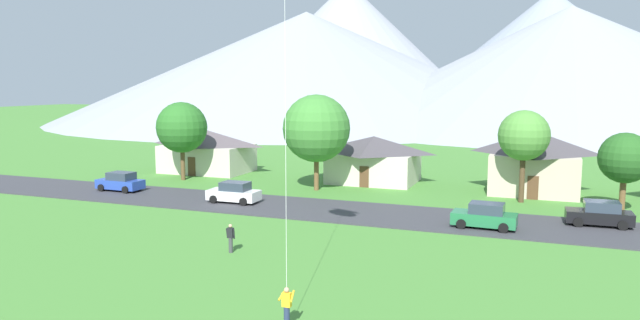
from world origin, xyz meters
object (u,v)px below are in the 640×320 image
at_px(house_leftmost, 374,158).
at_px(tree_right_of_center, 182,128).
at_px(tree_left_of_center, 625,158).
at_px(tree_near_left, 316,128).
at_px(parked_car_white_west_end, 234,193).
at_px(house_left_center, 535,161).
at_px(tree_center, 524,136).
at_px(parked_car_blue_mid_west, 120,182).
at_px(parked_car_green_mid_east, 485,216).
at_px(house_rightmost, 207,150).
at_px(parked_car_black_east_end, 600,214).
at_px(watcher_person, 231,238).

bearing_deg(house_leftmost, tree_right_of_center, -162.99).
distance_m(tree_left_of_center, tree_right_of_center, 39.46).
bearing_deg(tree_near_left, parked_car_white_west_end, -117.31).
xyz_separation_m(house_left_center, tree_near_left, (-18.50, -5.91, 2.80)).
relative_size(tree_center, parked_car_blue_mid_west, 1.78).
bearing_deg(parked_car_green_mid_east, house_leftmost, 128.04).
xyz_separation_m(house_leftmost, parked_car_white_west_end, (-7.76, -13.98, -1.48)).
bearing_deg(house_left_center, tree_right_of_center, -170.69).
height_order(house_rightmost, parked_car_white_west_end, house_rightmost).
bearing_deg(parked_car_black_east_end, parked_car_green_mid_east, -154.66).
bearing_deg(tree_near_left, parked_car_green_mid_east, -30.65).
bearing_deg(parked_car_blue_mid_west, watcher_person, -35.22).
bearing_deg(parked_car_blue_mid_west, tree_left_of_center, 8.10).
bearing_deg(parked_car_blue_mid_west, house_rightmost, 85.60).
relative_size(tree_right_of_center, watcher_person, 4.68).
bearing_deg(tree_center, house_left_center, 80.48).
bearing_deg(parked_car_white_west_end, tree_right_of_center, 141.48).
bearing_deg(house_leftmost, parked_car_black_east_end, -31.86).
xyz_separation_m(house_leftmost, tree_left_of_center, (21.13, -7.21, 1.85)).
xyz_separation_m(tree_near_left, tree_left_of_center, (24.80, -1.14, -1.43)).
relative_size(tree_right_of_center, parked_car_black_east_end, 1.84).
relative_size(house_rightmost, tree_left_of_center, 1.61).
bearing_deg(house_leftmost, house_rightmost, -179.81).
bearing_deg(house_left_center, tree_left_of_center, -48.24).
distance_m(house_leftmost, watcher_person, 26.38).
bearing_deg(parked_car_green_mid_east, parked_car_blue_mid_west, 175.81).
distance_m(house_leftmost, tree_near_left, 7.82).
relative_size(house_rightmost, parked_car_green_mid_east, 2.30).
xyz_separation_m(parked_car_blue_mid_west, parked_car_black_east_end, (39.13, 1.08, 0.00)).
bearing_deg(parked_car_blue_mid_west, tree_center, 13.04).
distance_m(tree_near_left, tree_right_of_center, 14.63).
height_order(house_left_center, watcher_person, house_left_center).
height_order(house_left_center, parked_car_blue_mid_west, house_left_center).
bearing_deg(parked_car_green_mid_east, parked_car_black_east_end, 25.34).
distance_m(house_rightmost, tree_center, 33.40).
height_order(tree_left_of_center, tree_center, tree_center).
bearing_deg(tree_right_of_center, tree_near_left, -1.88).
relative_size(parked_car_green_mid_east, watcher_person, 2.55).
height_order(house_left_center, tree_right_of_center, tree_right_of_center).
height_order(parked_car_green_mid_east, watcher_person, parked_car_green_mid_east).
relative_size(parked_car_blue_mid_west, parked_car_green_mid_east, 0.99).
relative_size(tree_near_left, parked_car_green_mid_east, 2.04).
bearing_deg(house_rightmost, tree_right_of_center, -83.92).
height_order(tree_right_of_center, watcher_person, tree_right_of_center).
distance_m(tree_left_of_center, tree_center, 7.52).
relative_size(house_left_center, parked_car_black_east_end, 1.86).
relative_size(parked_car_blue_mid_west, parked_car_black_east_end, 0.99).
relative_size(house_leftmost, tree_near_left, 1.01).
xyz_separation_m(tree_right_of_center, parked_car_green_mid_east, (30.32, -9.79, -4.42)).
xyz_separation_m(tree_near_left, parked_car_blue_mid_west, (-16.20, -6.97, -4.77)).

